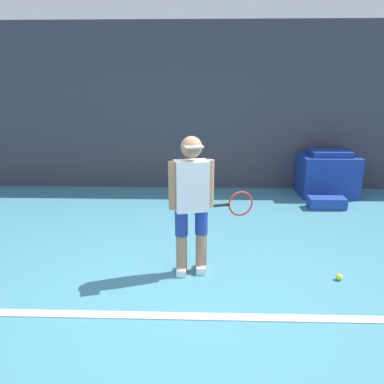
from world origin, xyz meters
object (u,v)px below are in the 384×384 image
object	(u,v)px
tennis_ball	(339,277)
covered_chair	(327,174)
equipment_bag	(327,203)
tennis_player	(192,201)

from	to	relation	value
tennis_ball	covered_chair	size ratio (longest dim) A/B	0.07
covered_chair	tennis_ball	bearing A→B (deg)	-104.60
tennis_ball	covered_chair	distance (m)	3.29
tennis_ball	equipment_bag	bearing A→B (deg)	75.81
tennis_ball	equipment_bag	distance (m)	2.45
covered_chair	equipment_bag	xyz separation A→B (m)	(-0.22, -0.79, -0.30)
tennis_ball	equipment_bag	xyz separation A→B (m)	(0.60, 2.37, 0.06)
equipment_bag	tennis_player	bearing A→B (deg)	-134.15
tennis_player	equipment_bag	distance (m)	3.20
tennis_player	tennis_ball	bearing A→B (deg)	-19.93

